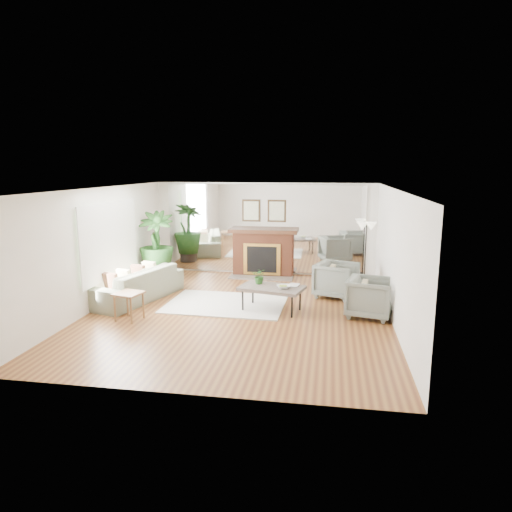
% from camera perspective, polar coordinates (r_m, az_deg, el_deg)
% --- Properties ---
extents(ground, '(7.00, 7.00, 0.00)m').
position_cam_1_polar(ground, '(9.41, -2.07, -6.98)').
color(ground, '#5F3019').
rests_on(ground, ground).
extents(wall_left, '(0.02, 7.00, 2.50)m').
position_cam_1_polar(wall_left, '(10.12, -18.97, 1.00)').
color(wall_left, white).
rests_on(wall_left, ground).
extents(wall_right, '(0.02, 7.00, 2.50)m').
position_cam_1_polar(wall_right, '(9.01, 16.86, -0.06)').
color(wall_right, white).
rests_on(wall_right, ground).
extents(wall_back, '(6.00, 0.02, 2.50)m').
position_cam_1_polar(wall_back, '(12.50, 1.04, 3.42)').
color(wall_back, white).
rests_on(wall_back, ground).
extents(mirror_panel, '(5.40, 0.04, 2.40)m').
position_cam_1_polar(mirror_panel, '(12.48, 1.02, 3.41)').
color(mirror_panel, silver).
rests_on(mirror_panel, wall_back).
extents(window_panel, '(0.04, 2.40, 1.50)m').
position_cam_1_polar(window_panel, '(10.44, -17.83, 1.92)').
color(window_panel, '#B2E09E').
rests_on(window_panel, wall_left).
extents(fireplace, '(1.85, 0.83, 2.05)m').
position_cam_1_polar(fireplace, '(12.37, 0.87, 0.57)').
color(fireplace, brown).
rests_on(fireplace, ground).
extents(area_rug, '(2.55, 1.85, 0.03)m').
position_cam_1_polar(area_rug, '(9.91, -3.78, -5.99)').
color(area_rug, silver).
rests_on(area_rug, ground).
extents(coffee_table, '(1.41, 1.02, 0.51)m').
position_cam_1_polar(coffee_table, '(9.36, 1.96, -4.10)').
color(coffee_table, '#695B53').
rests_on(coffee_table, ground).
extents(sofa, '(1.54, 2.56, 0.70)m').
position_cam_1_polar(sofa, '(10.52, -14.74, -3.41)').
color(sofa, slate).
rests_on(sofa, ground).
extents(armchair_back, '(1.10, 1.09, 0.80)m').
position_cam_1_polar(armchair_back, '(10.52, 10.04, -2.94)').
color(armchair_back, slate).
rests_on(armchair_back, ground).
extents(armchair_front, '(1.03, 1.01, 0.79)m').
position_cam_1_polar(armchair_front, '(9.28, 14.07, -5.05)').
color(armchair_front, slate).
rests_on(armchair_front, ground).
extents(side_table, '(0.57, 0.57, 0.54)m').
position_cam_1_polar(side_table, '(9.14, -15.63, -4.96)').
color(side_table, brown).
rests_on(side_table, ground).
extents(potted_ficus, '(1.05, 1.05, 1.82)m').
position_cam_1_polar(potted_ficus, '(11.91, -12.35, 1.42)').
color(potted_ficus, '#2A231E').
rests_on(potted_ficus, ground).
extents(floor_lamp, '(0.50, 0.28, 1.53)m').
position_cam_1_polar(floor_lamp, '(12.01, 13.63, 3.07)').
color(floor_lamp, black).
rests_on(floor_lamp, ground).
extents(tabletop_plant, '(0.31, 0.27, 0.33)m').
position_cam_1_polar(tabletop_plant, '(9.53, 0.47, -2.52)').
color(tabletop_plant, '#2C561F').
rests_on(tabletop_plant, coffee_table).
extents(fruit_bowl, '(0.34, 0.34, 0.07)m').
position_cam_1_polar(fruit_bowl, '(9.22, 3.42, -3.86)').
color(fruit_bowl, brown).
rests_on(fruit_bowl, coffee_table).
extents(book, '(0.26, 0.33, 0.02)m').
position_cam_1_polar(book, '(9.46, 4.06, -3.62)').
color(book, brown).
rests_on(book, coffee_table).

